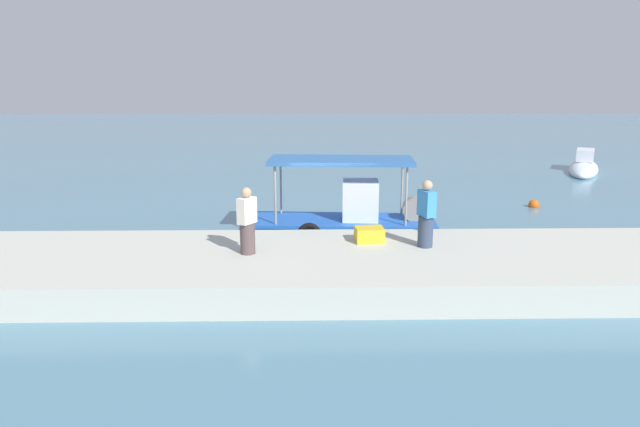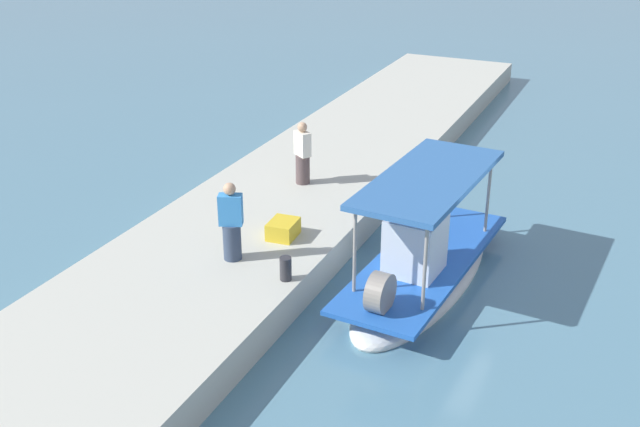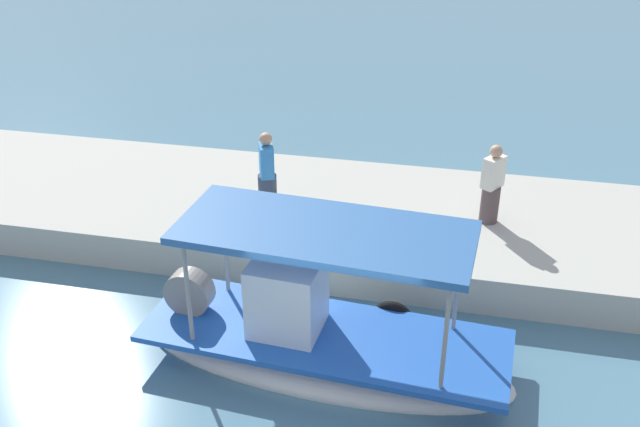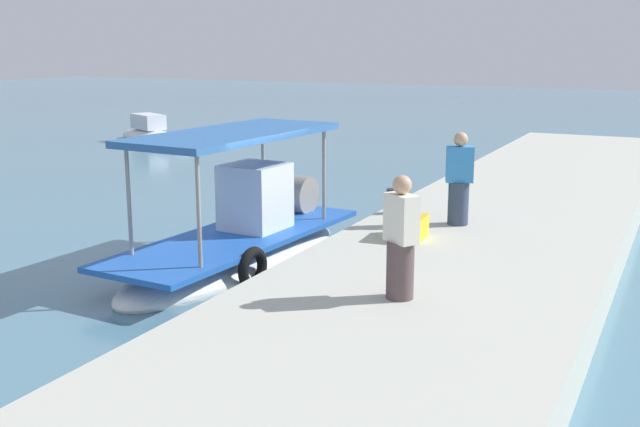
% 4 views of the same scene
% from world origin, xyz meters
% --- Properties ---
extents(ground_plane, '(120.00, 120.00, 0.00)m').
position_xyz_m(ground_plane, '(0.00, 0.00, 0.00)').
color(ground_plane, teal).
extents(dock_quay, '(36.00, 4.63, 0.74)m').
position_xyz_m(dock_quay, '(0.00, -4.41, 0.37)').
color(dock_quay, beige).
rests_on(dock_quay, ground_plane).
extents(main_fishing_boat, '(6.28, 2.35, 2.85)m').
position_xyz_m(main_fishing_boat, '(0.39, -0.24, 0.41)').
color(main_fishing_boat, silver).
rests_on(main_fishing_boat, ground_plane).
extents(fisherman_near_bollard, '(0.51, 0.53, 1.65)m').
position_xyz_m(fisherman_near_bollard, '(-2.22, -4.33, 1.49)').
color(fisherman_near_bollard, '#544444').
rests_on(fisherman_near_bollard, dock_quay).
extents(fisherman_by_crate, '(0.50, 0.55, 1.72)m').
position_xyz_m(fisherman_by_crate, '(2.25, -3.83, 1.52)').
color(fisherman_by_crate, '#344259').
rests_on(fisherman_by_crate, dock_quay).
extents(mooring_bollard, '(0.24, 0.24, 0.49)m').
position_xyz_m(mooring_bollard, '(2.61, -2.40, 0.98)').
color(mooring_bollard, '#2D2D33').
rests_on(mooring_bollard, dock_quay).
extents(cargo_crate, '(0.78, 0.64, 0.38)m').
position_xyz_m(cargo_crate, '(0.88, -3.34, 0.93)').
color(cargo_crate, gold).
rests_on(cargo_crate, dock_quay).
extents(marker_buoy, '(0.42, 0.42, 0.42)m').
position_xyz_m(marker_buoy, '(8.07, 3.90, 0.08)').
color(marker_buoy, '#DF5414').
rests_on(marker_buoy, ground_plane).
extents(moored_boat_near, '(3.70, 5.53, 1.39)m').
position_xyz_m(moored_boat_near, '(13.95, 12.30, 0.23)').
color(moored_boat_near, white).
rests_on(moored_boat_near, ground_plane).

